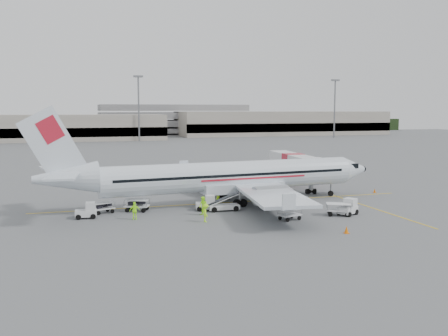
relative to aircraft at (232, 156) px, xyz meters
The scene contains 26 objects.
ground 5.48m from the aircraft, 98.91° to the left, with size 360.00×360.00×0.00m, color #56595B.
stripe_lead 5.48m from the aircraft, 98.91° to the left, with size 44.00×0.20×0.01m, color yellow.
stripe_cross 16.59m from the aircraft, 27.65° to the right, with size 0.20×20.00×0.01m, color yellow.
terminal_west 136.75m from the aircraft, 107.06° to the left, with size 110.00×22.00×9.00m, color gray, non-canonical shape.
terminal_east 161.62m from the aircraft, 64.38° to the left, with size 90.00×26.00×10.00m, color gray, non-canonical shape.
parking_garage 162.65m from the aircraft, 81.20° to the left, with size 62.00×24.00×14.00m, color slate, non-canonical shape.
treeline 175.74m from the aircraft, 90.04° to the left, with size 300.00×3.00×6.00m, color black, non-canonical shape.
mast_center 118.96m from the aircraft, 87.64° to the left, with size 3.20×1.20×22.00m, color slate, non-canonical shape.
mast_east 143.21m from the aircraft, 56.06° to the left, with size 3.20×1.20×22.00m, color slate, non-canonical shape.
aircraft is the anchor object (origin of this frame).
jet_bridge 15.84m from the aircraft, 38.78° to the left, with size 3.30×17.60×4.62m, color silver, non-canonical shape.
belt_loader 5.96m from the aircraft, 120.19° to the right, with size 4.39×1.65×2.38m, color silver, non-canonical shape.
tug_fore 14.07m from the aircraft, 45.06° to the right, with size 2.14×1.23×1.65m, color silver, non-canonical shape.
tug_mid 6.69m from the aircraft, 143.58° to the right, with size 2.07×1.19×1.60m, color silver, non-canonical shape.
tug_aft 17.18m from the aircraft, 168.70° to the right, with size 2.05×1.17×1.59m, color silver, non-canonical shape.
cart_loaded_a 12.03m from the aircraft, behind, with size 2.48×1.47×1.29m, color silver, non-canonical shape.
cart_loaded_b 15.31m from the aircraft, behind, with size 2.21×1.31×1.15m, color silver, non-canonical shape.
cart_empty_a 11.31m from the aircraft, 74.38° to the right, with size 2.14×1.27×1.12m, color silver, non-canonical shape.
cart_empty_b 13.44m from the aircraft, 48.47° to the right, with size 2.41×1.43×1.26m, color silver, non-canonical shape.
cone_nose 20.73m from the aircraft, ahead, with size 0.35×0.35×0.56m, color orange.
cone_port 22.29m from the aircraft, 74.39° to the left, with size 0.43×0.43×0.70m, color orange.
cone_stbd 17.72m from the aircraft, 71.96° to the right, with size 0.41×0.41×0.67m, color orange.
crew_a 5.03m from the aircraft, 158.04° to the right, with size 0.62×0.41×1.70m, color #99E31C.
crew_b 8.39m from the aircraft, 132.21° to the right, with size 0.94×0.73×1.92m, color #99E31C.
crew_c 10.83m from the aircraft, 122.66° to the right, with size 1.14×0.66×1.77m, color #99E31C.
crew_d 13.56m from the aircraft, 155.89° to the right, with size 1.03×0.43×1.76m, color #99E31C.
Camera 1 is at (-17.19, -54.25, 10.65)m, focal length 40.00 mm.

